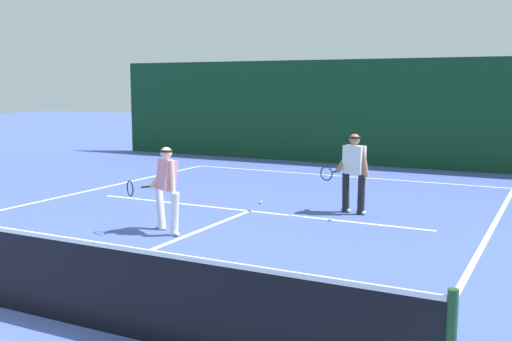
% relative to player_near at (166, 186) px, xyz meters
% --- Properties ---
extents(ground_plane, '(80.00, 80.00, 0.00)m').
position_rel_player_near_xyz_m(ground_plane, '(0.47, -4.00, -0.85)').
color(ground_plane, '#455AA8').
extents(court_line_baseline_far, '(9.51, 0.10, 0.01)m').
position_rel_player_near_xyz_m(court_line_baseline_far, '(0.47, 7.88, -0.85)').
color(court_line_baseline_far, white).
rests_on(court_line_baseline_far, ground_plane).
extents(court_line_service, '(7.75, 0.10, 0.01)m').
position_rel_player_near_xyz_m(court_line_service, '(0.47, 2.32, -0.85)').
color(court_line_service, white).
rests_on(court_line_service, ground_plane).
extents(court_line_centre, '(0.10, 6.40, 0.01)m').
position_rel_player_near_xyz_m(court_line_centre, '(0.47, -0.80, -0.85)').
color(court_line_centre, white).
rests_on(court_line_centre, ground_plane).
extents(tennis_net, '(10.42, 0.09, 1.06)m').
position_rel_player_near_xyz_m(tennis_net, '(0.47, -4.00, -0.34)').
color(tennis_net, '#1E4723').
rests_on(tennis_net, ground_plane).
extents(player_near, '(1.07, 0.81, 1.56)m').
position_rel_player_near_xyz_m(player_near, '(0.00, 0.00, 0.00)').
color(player_near, silver).
rests_on(player_near, ground_plane).
extents(player_far, '(0.91, 0.89, 1.66)m').
position_rel_player_near_xyz_m(player_far, '(2.48, 3.10, 0.06)').
color(player_far, black).
rests_on(player_far, ground_plane).
extents(tennis_ball, '(0.07, 0.07, 0.07)m').
position_rel_player_near_xyz_m(tennis_ball, '(2.33, 2.19, -0.82)').
color(tennis_ball, '#D1E033').
rests_on(tennis_ball, ground_plane).
extents(tennis_ball_extra, '(0.07, 0.07, 0.07)m').
position_rel_player_near_xyz_m(tennis_ball_extra, '(0.33, 3.12, -0.82)').
color(tennis_ball_extra, '#D1E033').
rests_on(tennis_ball_extra, ground_plane).
extents(back_fence_windscreen, '(19.28, 0.12, 3.47)m').
position_rel_player_near_xyz_m(back_fence_windscreen, '(0.47, 10.56, 0.88)').
color(back_fence_windscreen, '#11391F').
rests_on(back_fence_windscreen, ground_plane).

